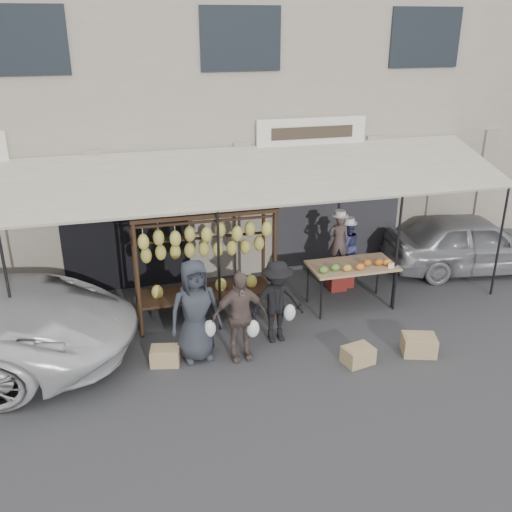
{
  "coord_description": "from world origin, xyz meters",
  "views": [
    {
      "loc": [
        -2.77,
        -7.99,
        5.28
      ],
      "look_at": [
        -0.25,
        1.4,
        1.3
      ],
      "focal_mm": 40.0,
      "sensor_mm": 36.0,
      "label": 1
    }
  ],
  "objects_px": {
    "vendor_left": "(339,241)",
    "customer_left": "(195,311)",
    "crate_near_a": "(358,355)",
    "crate_near_b": "(419,345)",
    "crate_far": "(165,356)",
    "vendor_right": "(348,245)",
    "banana_rack": "(204,243)",
    "sedan": "(472,243)",
    "produce_table": "(353,267)",
    "customer_right": "(277,302)",
    "customer_mid": "(239,316)"
  },
  "relations": [
    {
      "from": "vendor_left",
      "to": "customer_left",
      "type": "xyz_separation_m",
      "value": [
        -3.33,
        -1.9,
        -0.2
      ]
    },
    {
      "from": "crate_near_a",
      "to": "crate_near_b",
      "type": "distance_m",
      "value": 1.13
    },
    {
      "from": "crate_far",
      "to": "crate_near_a",
      "type": "bearing_deg",
      "value": -14.7
    },
    {
      "from": "vendor_right",
      "to": "crate_near_b",
      "type": "xyz_separation_m",
      "value": [
        0.13,
        -2.86,
        -0.77
      ]
    },
    {
      "from": "banana_rack",
      "to": "sedan",
      "type": "xyz_separation_m",
      "value": [
        6.27,
        0.79,
        -0.9
      ]
    },
    {
      "from": "produce_table",
      "to": "sedan",
      "type": "relative_size",
      "value": 0.43
    },
    {
      "from": "vendor_left",
      "to": "sedan",
      "type": "relative_size",
      "value": 0.31
    },
    {
      "from": "banana_rack",
      "to": "vendor_left",
      "type": "distance_m",
      "value": 3.03
    },
    {
      "from": "banana_rack",
      "to": "crate_near_b",
      "type": "bearing_deg",
      "value": -33.11
    },
    {
      "from": "banana_rack",
      "to": "customer_right",
      "type": "height_order",
      "value": "banana_rack"
    },
    {
      "from": "crate_near_b",
      "to": "crate_far",
      "type": "bearing_deg",
      "value": 169.1
    },
    {
      "from": "vendor_left",
      "to": "crate_far",
      "type": "height_order",
      "value": "vendor_left"
    },
    {
      "from": "crate_far",
      "to": "sedan",
      "type": "xyz_separation_m",
      "value": [
        7.21,
        2.12,
        0.53
      ]
    },
    {
      "from": "vendor_left",
      "to": "crate_near_b",
      "type": "bearing_deg",
      "value": 116.02
    },
    {
      "from": "banana_rack",
      "to": "crate_near_b",
      "type": "height_order",
      "value": "banana_rack"
    },
    {
      "from": "customer_right",
      "to": "crate_near_b",
      "type": "relative_size",
      "value": 2.75
    },
    {
      "from": "customer_left",
      "to": "customer_mid",
      "type": "distance_m",
      "value": 0.73
    },
    {
      "from": "customer_left",
      "to": "customer_right",
      "type": "bearing_deg",
      "value": -0.0
    },
    {
      "from": "banana_rack",
      "to": "vendor_right",
      "type": "xyz_separation_m",
      "value": [
        3.17,
        0.71,
        -0.63
      ]
    },
    {
      "from": "customer_mid",
      "to": "crate_near_b",
      "type": "bearing_deg",
      "value": -15.63
    },
    {
      "from": "customer_right",
      "to": "sedan",
      "type": "distance_m",
      "value": 5.53
    },
    {
      "from": "banana_rack",
      "to": "vendor_left",
      "type": "xyz_separation_m",
      "value": [
        2.92,
        0.62,
        -0.48
      ]
    },
    {
      "from": "produce_table",
      "to": "crate_far",
      "type": "relative_size",
      "value": 3.58
    },
    {
      "from": "customer_left",
      "to": "crate_near_a",
      "type": "height_order",
      "value": "customer_left"
    },
    {
      "from": "vendor_left",
      "to": "customer_left",
      "type": "distance_m",
      "value": 3.84
    },
    {
      "from": "vendor_left",
      "to": "crate_near_a",
      "type": "distance_m",
      "value": 3.02
    },
    {
      "from": "customer_mid",
      "to": "customer_right",
      "type": "relative_size",
      "value": 1.04
    },
    {
      "from": "produce_table",
      "to": "vendor_right",
      "type": "height_order",
      "value": "vendor_right"
    },
    {
      "from": "customer_mid",
      "to": "customer_right",
      "type": "distance_m",
      "value": 0.86
    },
    {
      "from": "vendor_right",
      "to": "vendor_left",
      "type": "bearing_deg",
      "value": 15.82
    },
    {
      "from": "vendor_right",
      "to": "crate_near_a",
      "type": "relative_size",
      "value": 2.21
    },
    {
      "from": "banana_rack",
      "to": "customer_left",
      "type": "bearing_deg",
      "value": -107.47
    },
    {
      "from": "banana_rack",
      "to": "sedan",
      "type": "bearing_deg",
      "value": 7.15
    },
    {
      "from": "crate_near_a",
      "to": "sedan",
      "type": "height_order",
      "value": "sedan"
    },
    {
      "from": "banana_rack",
      "to": "customer_left",
      "type": "relative_size",
      "value": 1.46
    },
    {
      "from": "crate_far",
      "to": "sedan",
      "type": "distance_m",
      "value": 7.54
    },
    {
      "from": "vendor_left",
      "to": "customer_right",
      "type": "distance_m",
      "value": 2.54
    },
    {
      "from": "vendor_left",
      "to": "customer_right",
      "type": "bearing_deg",
      "value": 60.96
    },
    {
      "from": "produce_table",
      "to": "crate_near_a",
      "type": "bearing_deg",
      "value": -110.49
    },
    {
      "from": "banana_rack",
      "to": "customer_left",
      "type": "height_order",
      "value": "banana_rack"
    },
    {
      "from": "vendor_left",
      "to": "sedan",
      "type": "distance_m",
      "value": 3.37
    },
    {
      "from": "vendor_right",
      "to": "crate_far",
      "type": "relative_size",
      "value": 2.26
    },
    {
      "from": "crate_near_a",
      "to": "sedan",
      "type": "bearing_deg",
      "value": 35.63
    },
    {
      "from": "sedan",
      "to": "banana_rack",
      "type": "bearing_deg",
      "value": 105.65
    },
    {
      "from": "produce_table",
      "to": "customer_left",
      "type": "distance_m",
      "value": 3.45
    },
    {
      "from": "customer_right",
      "to": "sedan",
      "type": "bearing_deg",
      "value": 16.05
    },
    {
      "from": "customer_mid",
      "to": "crate_near_a",
      "type": "distance_m",
      "value": 2.09
    },
    {
      "from": "banana_rack",
      "to": "customer_right",
      "type": "distance_m",
      "value": 1.72
    },
    {
      "from": "customer_left",
      "to": "customer_right",
      "type": "xyz_separation_m",
      "value": [
        1.47,
        0.19,
        -0.13
      ]
    },
    {
      "from": "crate_near_a",
      "to": "crate_near_b",
      "type": "height_order",
      "value": "crate_near_b"
    }
  ]
}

